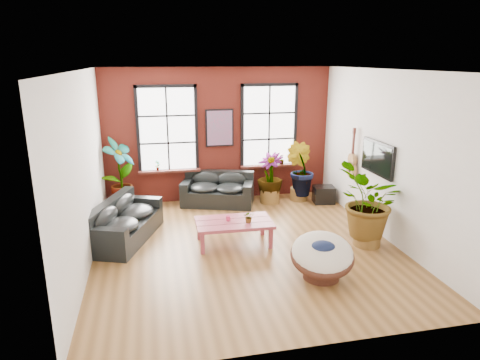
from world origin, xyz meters
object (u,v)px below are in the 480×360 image
at_px(sofa_left, 123,222).
at_px(coffee_table, 234,224).
at_px(papasan_chair, 322,255).
at_px(sofa_back, 218,190).

xyz_separation_m(sofa_left, coffee_table, (2.24, -0.71, 0.06)).
height_order(sofa_left, papasan_chair, sofa_left).
relative_size(sofa_left, papasan_chair, 1.69).
relative_size(sofa_back, sofa_left, 0.87).
xyz_separation_m(sofa_back, papasan_chair, (1.14, -4.29, 0.04)).
bearing_deg(papasan_chair, sofa_back, 121.09).
relative_size(coffee_table, papasan_chair, 1.15).
xyz_separation_m(sofa_back, coffee_table, (-0.08, -2.57, 0.06)).
bearing_deg(sofa_left, sofa_back, -30.37).
relative_size(sofa_back, coffee_table, 1.28).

